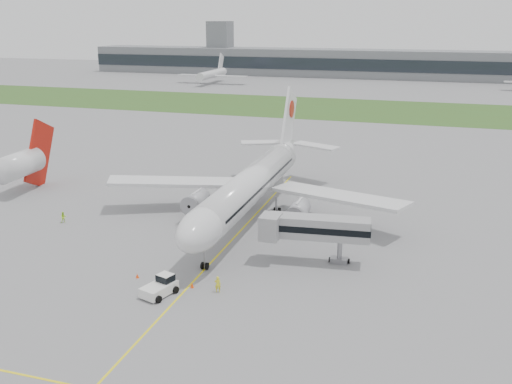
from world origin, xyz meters
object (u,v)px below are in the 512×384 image
(pushback_tug, at_px, (161,286))
(jet_bridge, at_px, (312,228))
(neighbor_aircraft, at_px, (22,164))
(airliner, at_px, (253,183))
(ground_crew_near, at_px, (218,284))

(pushback_tug, distance_m, jet_bridge, 20.04)
(neighbor_aircraft, bearing_deg, jet_bridge, -18.36)
(airliner, xyz_separation_m, ground_crew_near, (3.73, -25.13, -4.69))
(airliner, xyz_separation_m, jet_bridge, (12.12, -13.97, -1.00))
(neighbor_aircraft, bearing_deg, ground_crew_near, -32.29)
(jet_bridge, distance_m, ground_crew_near, 14.44)
(pushback_tug, distance_m, neighbor_aircraft, 50.36)
(jet_bridge, distance_m, neighbor_aircraft, 57.49)
(airliner, bearing_deg, jet_bridge, -49.07)
(pushback_tug, height_order, neighbor_aircraft, neighbor_aircraft)
(jet_bridge, height_order, neighbor_aircraft, neighbor_aircraft)
(jet_bridge, bearing_deg, neighbor_aircraft, 158.58)
(ground_crew_near, xyz_separation_m, neighbor_aircraft, (-47.00, 26.56, 4.19))
(ground_crew_near, relative_size, neighbor_aircraft, 0.12)
(airliner, height_order, neighbor_aircraft, airliner)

